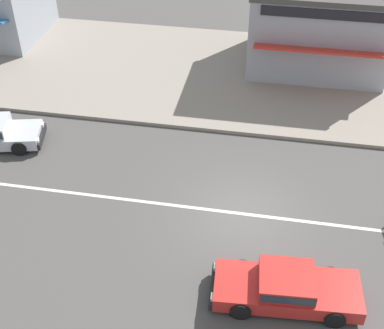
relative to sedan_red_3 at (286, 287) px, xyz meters
name	(u,v)px	position (x,y,z in m)	size (l,w,h in m)	color
ground_plane	(242,214)	(-1.62, 3.44, -0.53)	(160.00, 160.00, 0.00)	#4C4947
lane_centre_stripe	(242,214)	(-1.62, 3.44, -0.53)	(50.40, 0.14, 0.01)	silver
kerb_strip	(263,78)	(-1.62, 13.24, -0.46)	(68.00, 10.00, 0.15)	gray
sedan_red_3	(286,287)	(0.00, 0.00, 0.00)	(4.46, 1.98, 1.06)	red
shopfront_mid_block	(319,24)	(0.78, 15.11, 1.70)	(6.60, 5.87, 4.15)	#999EA8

